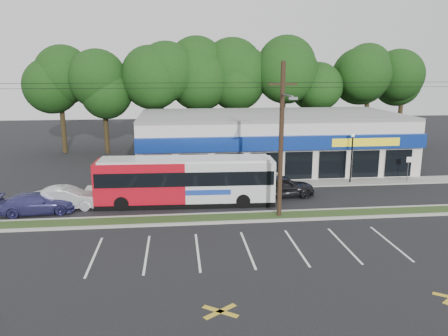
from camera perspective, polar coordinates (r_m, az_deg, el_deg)
name	(u,v)px	position (r m, az deg, el deg)	size (l,w,h in m)	color
ground	(236,224)	(27.69, 1.56, -7.30)	(120.00, 120.00, 0.00)	black
grass_strip	(234,218)	(28.60, 1.29, -6.50)	(40.00, 1.60, 0.12)	#203C18
curb_south	(236,222)	(27.80, 1.52, -7.06)	(40.00, 0.25, 0.14)	#9E9E93
curb_north	(232,213)	(29.39, 1.07, -5.93)	(40.00, 0.25, 0.14)	#9E9E93
sidewalk	(280,184)	(37.02, 7.36, -2.09)	(32.00, 2.20, 0.10)	#9E9E93
strip_mall	(270,140)	(43.19, 5.97, 3.63)	(25.00, 12.55, 5.30)	beige
utility_pole	(279,136)	(27.74, 7.19, 4.21)	(50.00, 2.77, 10.00)	black
lamp_post	(352,152)	(38.11, 16.35, 1.96)	(0.30, 0.30, 4.25)	black
sign_post	(408,165)	(40.31, 22.95, 0.41)	(0.45, 0.10, 2.23)	#59595E
tree_line	(240,78)	(52.30, 2.12, 11.64)	(46.76, 6.76, 11.83)	black
metrobus	(186,180)	(31.22, -5.04, -1.55)	(12.67, 3.10, 3.38)	#B10D1C
car_dark	(281,186)	(33.41, 7.51, -2.34)	(1.98, 4.93, 1.68)	black
car_silver	(66,198)	(32.23, -19.90, -3.70)	(1.65, 4.73, 1.56)	#B3B6BB
car_blue	(37,203)	(31.97, -23.19, -4.24)	(1.98, 4.88, 1.42)	navy
pedestrian_a	(259,184)	(33.47, 4.61, -2.10)	(0.67, 0.44, 1.84)	silver
pedestrian_b	(274,178)	(35.49, 6.49, -1.27)	(0.90, 0.70, 1.85)	silver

